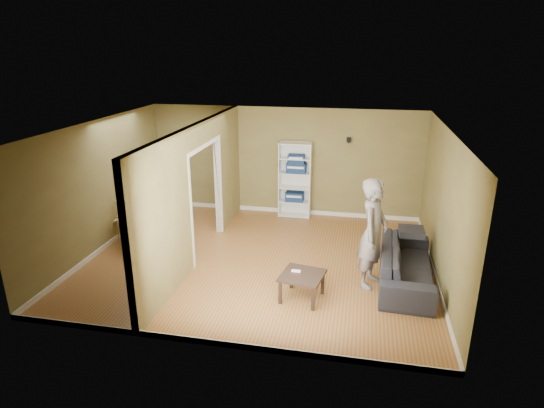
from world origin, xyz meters
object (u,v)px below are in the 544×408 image
at_px(bookshelf, 295,180).
at_px(chair_near, 138,228).
at_px(person, 374,224).
at_px(chair_far, 168,211).
at_px(dining_table, 149,214).
at_px(coffee_table, 302,278).
at_px(chair_left, 116,217).
at_px(sofa, 407,259).

distance_m(bookshelf, chair_near, 3.88).
xyz_separation_m(person, chair_near, (-4.54, 0.42, -0.60)).
distance_m(person, chair_far, 4.80).
relative_size(person, bookshelf, 1.23).
xyz_separation_m(bookshelf, dining_table, (-2.79, -2.14, -0.31)).
height_order(coffee_table, chair_left, chair_left).
bearing_deg(bookshelf, chair_far, -151.03).
bearing_deg(chair_far, sofa, 173.26).
distance_m(chair_left, chair_near, 1.03).
distance_m(coffee_table, chair_near, 3.64).
height_order(person, bookshelf, person).
bearing_deg(chair_near, sofa, 14.42).
height_order(person, chair_far, person).
relative_size(dining_table, chair_far, 1.21).
bearing_deg(sofa, chair_left, 84.94).
relative_size(dining_table, chair_near, 1.03).
xyz_separation_m(bookshelf, coffee_table, (0.70, -3.85, -0.54)).
xyz_separation_m(coffee_table, chair_near, (-3.45, 1.14, 0.15)).
bearing_deg(bookshelf, person, -60.19).
xyz_separation_m(chair_left, chair_far, (0.91, 0.63, -0.00)).
height_order(bookshelf, coffee_table, bookshelf).
height_order(coffee_table, dining_table, dining_table).
bearing_deg(chair_left, chair_near, 63.06).
distance_m(dining_table, chair_left, 0.80).
xyz_separation_m(person, dining_table, (-4.58, 0.99, -0.52)).
relative_size(person, dining_table, 2.07).
distance_m(bookshelf, chair_left, 4.17).
relative_size(sofa, chair_near, 2.16).
relative_size(dining_table, chair_left, 1.20).
bearing_deg(person, bookshelf, 46.99).
height_order(coffee_table, chair_near, chair_near).
bearing_deg(bookshelf, dining_table, -142.48).
height_order(sofa, coffee_table, sofa).
distance_m(chair_left, chair_far, 1.11).
bearing_deg(sofa, coffee_table, 121.33).
height_order(dining_table, chair_near, chair_near).
relative_size(bookshelf, coffee_table, 2.75).
xyz_separation_m(dining_table, chair_far, (0.13, 0.67, -0.15)).
bearing_deg(coffee_table, bookshelf, 100.34).
distance_m(person, bookshelf, 3.62).
distance_m(chair_near, chair_far, 1.25).
bearing_deg(coffee_table, chair_left, 157.69).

